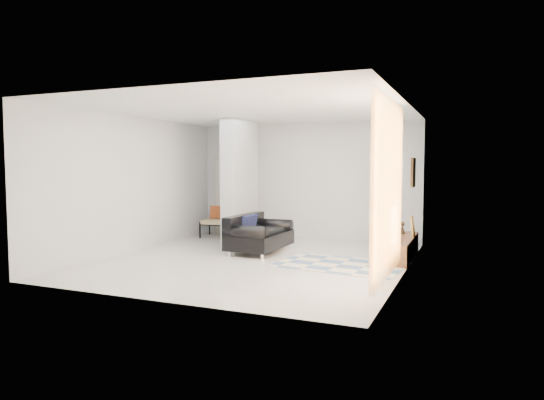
% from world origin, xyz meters
% --- Properties ---
extents(floor, '(6.00, 6.00, 0.00)m').
position_xyz_m(floor, '(0.00, 0.00, 0.00)').
color(floor, silver).
rests_on(floor, ground).
extents(ceiling, '(6.00, 6.00, 0.00)m').
position_xyz_m(ceiling, '(0.00, 0.00, 2.80)').
color(ceiling, white).
rests_on(ceiling, wall_back).
extents(wall_back, '(6.00, 0.00, 6.00)m').
position_xyz_m(wall_back, '(0.00, 3.00, 1.40)').
color(wall_back, silver).
rests_on(wall_back, ground).
extents(wall_front, '(6.00, 0.00, 6.00)m').
position_xyz_m(wall_front, '(0.00, -3.00, 1.40)').
color(wall_front, silver).
rests_on(wall_front, ground).
extents(wall_left, '(0.00, 6.00, 6.00)m').
position_xyz_m(wall_left, '(-2.75, 0.00, 1.40)').
color(wall_left, silver).
rests_on(wall_left, ground).
extents(wall_right, '(0.00, 6.00, 6.00)m').
position_xyz_m(wall_right, '(2.75, 0.00, 1.40)').
color(wall_right, silver).
rests_on(wall_right, ground).
extents(partition_column, '(0.35, 1.20, 2.80)m').
position_xyz_m(partition_column, '(-1.10, 1.60, 1.40)').
color(partition_column, '#A2A6A9').
rests_on(partition_column, floor).
extents(hallway_door, '(0.85, 0.06, 2.04)m').
position_xyz_m(hallway_door, '(-2.10, 2.96, 1.02)').
color(hallway_door, beige).
rests_on(hallway_door, floor).
extents(curtain, '(0.00, 2.55, 2.55)m').
position_xyz_m(curtain, '(2.67, -1.15, 1.45)').
color(curtain, '#FFA843').
rests_on(curtain, wall_right).
extents(wall_art, '(0.04, 0.45, 0.55)m').
position_xyz_m(wall_art, '(2.72, 1.27, 1.65)').
color(wall_art, '#33200E').
rests_on(wall_art, wall_right).
extents(media_console, '(0.45, 1.91, 0.80)m').
position_xyz_m(media_console, '(2.52, 1.27, 0.20)').
color(media_console, brown).
rests_on(media_console, floor).
extents(loveseat, '(0.96, 1.60, 0.76)m').
position_xyz_m(loveseat, '(-0.34, 0.87, 0.36)').
color(loveseat, silver).
rests_on(loveseat, floor).
extents(daybed, '(1.69, 0.92, 0.77)m').
position_xyz_m(daybed, '(-1.70, 2.48, 0.42)').
color(daybed, black).
rests_on(daybed, floor).
extents(area_rug, '(2.34, 1.69, 0.01)m').
position_xyz_m(area_rug, '(1.60, 0.20, 0.01)').
color(area_rug, beige).
rests_on(area_rug, floor).
extents(cylinder_lamp, '(0.12, 0.12, 0.67)m').
position_xyz_m(cylinder_lamp, '(2.50, 0.48, 0.73)').
color(cylinder_lamp, beige).
rests_on(cylinder_lamp, media_console).
extents(bronze_figurine, '(0.13, 0.13, 0.25)m').
position_xyz_m(bronze_figurine, '(2.47, 1.79, 0.52)').
color(bronze_figurine, '#342517').
rests_on(bronze_figurine, media_console).
extents(vase, '(0.17, 0.17, 0.17)m').
position_xyz_m(vase, '(2.47, 0.98, 0.49)').
color(vase, white).
rests_on(vase, media_console).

